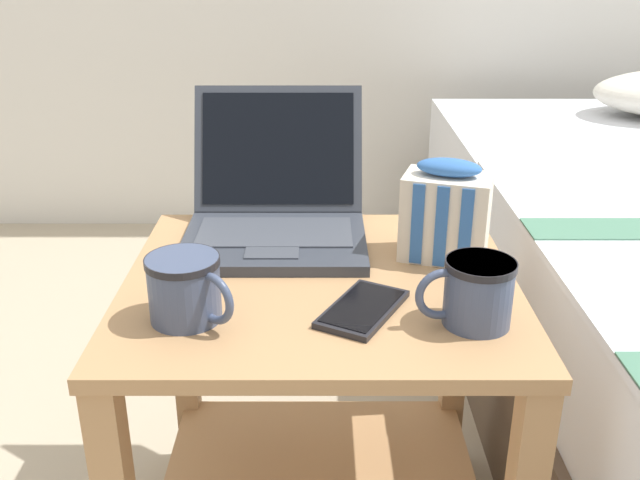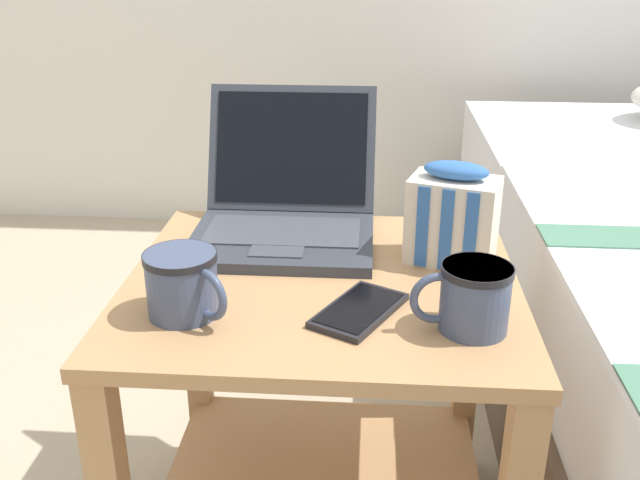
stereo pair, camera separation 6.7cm
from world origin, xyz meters
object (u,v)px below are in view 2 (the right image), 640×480
at_px(mug_front_right, 473,295).
at_px(cell_phone, 359,310).
at_px(mug_front_left, 183,281).
at_px(snack_bag, 453,217).
at_px(laptop, 285,208).

distance_m(mug_front_right, cell_phone, 0.16).
relative_size(mug_front_right, cell_phone, 0.79).
bearing_deg(mug_front_left, mug_front_right, -1.77).
relative_size(snack_bag, cell_phone, 0.98).
height_order(mug_front_right, cell_phone, mug_front_right).
xyz_separation_m(snack_bag, cell_phone, (-0.14, -0.18, -0.07)).
height_order(mug_front_left, mug_front_right, same).
bearing_deg(snack_bag, mug_front_left, -151.60).
bearing_deg(snack_bag, laptop, 160.99).
relative_size(laptop, snack_bag, 2.03).
bearing_deg(cell_phone, mug_front_right, -12.03).
xyz_separation_m(mug_front_right, cell_phone, (-0.15, 0.03, -0.05)).
height_order(laptop, cell_phone, laptop).
distance_m(laptop, snack_bag, 0.29).
distance_m(laptop, mug_front_right, 0.42).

